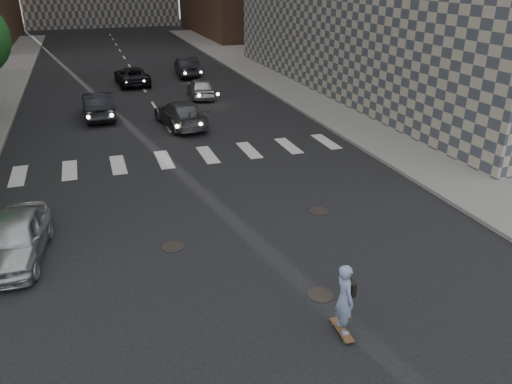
% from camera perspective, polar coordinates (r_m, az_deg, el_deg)
% --- Properties ---
extents(ground, '(160.00, 160.00, 0.00)m').
position_cam_1_polar(ground, '(14.89, -1.01, -7.25)').
color(ground, black).
rests_on(ground, ground).
extents(sidewalk_right, '(13.00, 80.00, 0.15)m').
position_cam_1_polar(sidewalk_right, '(37.80, 10.93, 11.86)').
color(sidewalk_right, gray).
rests_on(sidewalk_right, ground).
extents(manhole_a, '(0.70, 0.70, 0.02)m').
position_cam_1_polar(manhole_a, '(13.34, 7.39, -11.56)').
color(manhole_a, black).
rests_on(manhole_a, ground).
extents(manhole_b, '(0.70, 0.70, 0.02)m').
position_cam_1_polar(manhole_b, '(15.52, -9.48, -6.18)').
color(manhole_b, black).
rests_on(manhole_b, ground).
extents(manhole_c, '(0.70, 0.70, 0.02)m').
position_cam_1_polar(manhole_c, '(17.62, 7.24, -2.18)').
color(manhole_c, black).
rests_on(manhole_c, ground).
extents(skateboarder, '(0.46, 0.93, 1.83)m').
position_cam_1_polar(skateboarder, '(11.65, 10.10, -11.90)').
color(skateboarder, brown).
rests_on(skateboarder, ground).
extents(silver_sedan, '(2.04, 4.08, 1.33)m').
position_cam_1_polar(silver_sedan, '(16.00, -25.82, -4.79)').
color(silver_sedan, silver).
rests_on(silver_sedan, ground).
extents(traffic_car_a, '(1.71, 4.52, 1.47)m').
position_cam_1_polar(traffic_car_a, '(30.15, -17.62, 9.46)').
color(traffic_car_a, black).
rests_on(traffic_car_a, ground).
extents(traffic_car_b, '(2.52, 4.93, 1.37)m').
position_cam_1_polar(traffic_car_b, '(27.46, -8.62, 8.84)').
color(traffic_car_b, '#4F5156').
rests_on(traffic_car_b, ground).
extents(traffic_car_c, '(2.36, 4.75, 1.30)m').
position_cam_1_polar(traffic_car_c, '(38.80, -14.01, 12.76)').
color(traffic_car_c, black).
rests_on(traffic_car_c, ground).
extents(traffic_car_d, '(1.90, 3.96, 1.30)m').
position_cam_1_polar(traffic_car_d, '(33.89, -6.35, 11.77)').
color(traffic_car_d, '#B4B6BB').
rests_on(traffic_car_d, ground).
extents(traffic_car_e, '(1.84, 4.58, 1.48)m').
position_cam_1_polar(traffic_car_e, '(41.28, -7.89, 14.00)').
color(traffic_car_e, black).
rests_on(traffic_car_e, ground).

